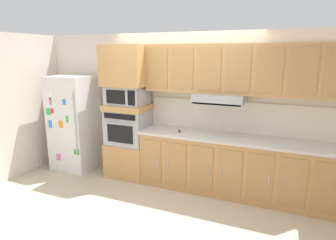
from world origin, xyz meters
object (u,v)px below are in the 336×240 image
microwave (128,95)px  refrigerator (75,123)px  built_in_oven (129,127)px  screwdriver (180,131)px

microwave → refrigerator: bearing=-176.6°
built_in_oven → microwave: (0.00, -0.00, 0.56)m
refrigerator → microwave: refrigerator is taller
refrigerator → screwdriver: bearing=0.7°
refrigerator → built_in_oven: bearing=3.4°
built_in_oven → refrigerator: bearing=-176.6°
refrigerator → screwdriver: refrigerator is taller
refrigerator → microwave: (1.14, 0.07, 0.58)m
refrigerator → built_in_oven: 1.14m
built_in_oven → screwdriver: bearing=-2.4°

